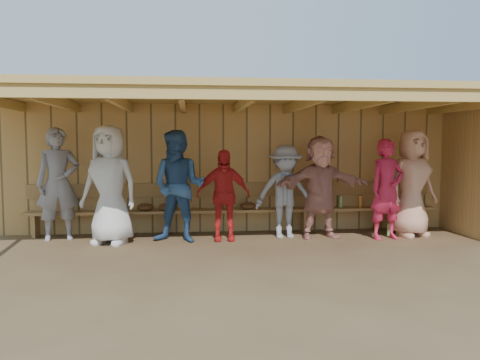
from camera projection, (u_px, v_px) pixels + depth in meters
name	position (u px, v px, depth m)	size (l,w,h in m)	color
ground	(242.00, 245.00, 7.68)	(90.00, 90.00, 0.00)	brown
player_a	(58.00, 184.00, 8.06)	(0.71, 0.47, 1.95)	gray
player_b	(110.00, 185.00, 7.73)	(0.97, 0.63, 1.98)	silver
player_c	(179.00, 186.00, 7.89)	(0.92, 0.72, 1.90)	#2F5383
player_d	(223.00, 195.00, 8.03)	(0.92, 0.38, 1.57)	red
player_e	(285.00, 192.00, 8.26)	(1.06, 0.61, 1.64)	gray
player_f	(320.00, 187.00, 8.23)	(1.68, 0.54, 1.81)	tan
player_g	(387.00, 189.00, 8.13)	(0.64, 0.42, 1.75)	#BF1E3E
player_h	(412.00, 183.00, 8.37)	(0.94, 0.61, 1.92)	tan
dugout_structure	(260.00, 142.00, 8.27)	(8.80, 3.20, 2.50)	tan
bench	(236.00, 205.00, 8.75)	(7.60, 0.34, 0.93)	#A98048
dugout_equipment	(225.00, 208.00, 8.60)	(5.42, 0.62, 0.80)	gold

